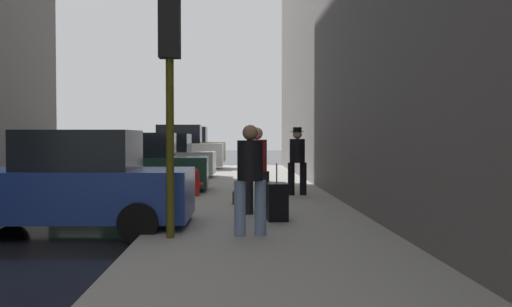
% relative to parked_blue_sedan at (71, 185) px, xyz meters
% --- Properties ---
extents(sidewalk, '(4.00, 40.00, 0.15)m').
position_rel_parked_blue_sedan_xyz_m(sidewalk, '(3.35, 0.74, -0.77)').
color(sidewalk, gray).
rests_on(sidewalk, ground_plane).
extents(parked_blue_sedan, '(4.23, 2.12, 1.79)m').
position_rel_parked_blue_sedan_xyz_m(parked_blue_sedan, '(0.00, 0.00, 0.00)').
color(parked_blue_sedan, navy).
rests_on(parked_blue_sedan, ground_plane).
extents(parked_dark_green_sedan, '(4.23, 2.12, 1.79)m').
position_rel_parked_blue_sedan_xyz_m(parked_dark_green_sedan, '(-0.00, 6.29, 0.00)').
color(parked_dark_green_sedan, '#193828').
rests_on(parked_dark_green_sedan, ground_plane).
extents(parked_silver_sedan, '(4.26, 2.18, 1.79)m').
position_rel_parked_blue_sedan_xyz_m(parked_silver_sedan, '(-0.00, 11.77, 0.00)').
color(parked_silver_sedan, '#B7BABF').
rests_on(parked_silver_sedan, ground_plane).
extents(parked_white_van, '(4.61, 2.09, 2.25)m').
position_rel_parked_blue_sedan_xyz_m(parked_white_van, '(-0.00, 17.73, 0.18)').
color(parked_white_van, silver).
rests_on(parked_white_van, ground_plane).
extents(parked_bronze_suv, '(4.64, 2.15, 2.25)m').
position_rel_parked_blue_sedan_xyz_m(parked_bronze_suv, '(-0.00, 23.12, 0.18)').
color(parked_bronze_suv, brown).
rests_on(parked_bronze_suv, ground_plane).
extents(fire_hydrant, '(0.42, 0.22, 0.70)m').
position_rel_parked_blue_sedan_xyz_m(fire_hydrant, '(1.80, 4.76, -0.35)').
color(fire_hydrant, red).
rests_on(fire_hydrant, sidewalk).
extents(traffic_light, '(0.32, 0.32, 3.60)m').
position_rel_parked_blue_sedan_xyz_m(traffic_light, '(1.85, -1.33, 1.91)').
color(traffic_light, '#514C0F').
rests_on(traffic_light, sidewalk).
extents(pedestrian_in_red_jacket, '(0.53, 0.48, 1.71)m').
position_rel_parked_blue_sedan_xyz_m(pedestrian_in_red_jacket, '(3.25, 1.22, 0.26)').
color(pedestrian_in_red_jacket, black).
rests_on(pedestrian_in_red_jacket, sidewalk).
extents(pedestrian_in_jeans, '(0.52, 0.46, 1.71)m').
position_rel_parked_blue_sedan_xyz_m(pedestrian_in_jeans, '(3.06, -1.15, 0.26)').
color(pedestrian_in_jeans, '#728CB2').
rests_on(pedestrian_in_jeans, sidewalk).
extents(pedestrian_with_fedora, '(0.52, 0.44, 1.78)m').
position_rel_parked_blue_sedan_xyz_m(pedestrian_with_fedora, '(4.46, 4.91, 0.29)').
color(pedestrian_with_fedora, black).
rests_on(pedestrian_with_fedora, sidewalk).
extents(rolling_suitcase, '(0.40, 0.59, 1.04)m').
position_rel_parked_blue_sedan_xyz_m(rolling_suitcase, '(3.59, 0.44, -0.36)').
color(rolling_suitcase, black).
rests_on(rolling_suitcase, sidewalk).
extents(duffel_bag, '(0.32, 0.44, 0.28)m').
position_rel_parked_blue_sedan_xyz_m(duffel_bag, '(2.93, 3.08, -0.56)').
color(duffel_bag, '#472D19').
rests_on(duffel_bag, sidewalk).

